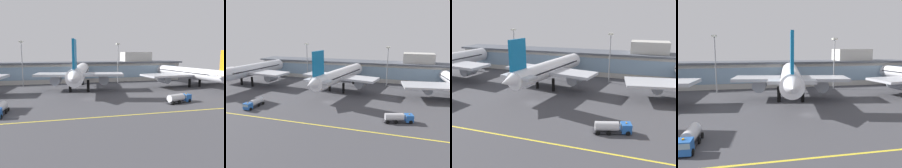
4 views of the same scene
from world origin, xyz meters
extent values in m
plane|color=#424247|center=(0.00, 0.00, 0.00)|extent=(180.00, 180.00, 0.00)
cube|color=yellow|center=(0.00, -22.00, 0.01)|extent=(144.00, 0.50, 0.01)
cube|color=beige|center=(0.00, 46.11, 4.93)|extent=(116.48, 12.00, 9.87)
cube|color=#84A3BC|center=(0.00, 40.06, 5.43)|extent=(111.83, 0.20, 6.32)
cube|color=#4C515B|center=(0.00, 46.11, 10.27)|extent=(119.48, 14.00, 0.80)
cube|color=beige|center=(34.95, 48.11, 12.87)|extent=(16.00, 10.00, 6.00)
cylinder|color=black|center=(-4.81, 14.98, 2.40)|extent=(1.10, 1.10, 4.81)
cylinder|color=black|center=(2.27, 13.65, 2.40)|extent=(1.10, 1.10, 4.81)
cylinder|color=black|center=(2.22, 32.89, 2.40)|extent=(1.10, 1.10, 4.81)
cylinder|color=white|center=(-0.67, 17.55, 7.51)|extent=(13.49, 41.48, 6.01)
cone|color=white|center=(3.46, 39.50, 7.51)|extent=(6.61, 6.37, 5.71)
cone|color=white|center=(-4.85, -4.71, 7.96)|extent=(6.24, 7.44, 5.11)
cube|color=#84A3BC|center=(2.82, 36.11, 8.56)|extent=(5.20, 4.96, 1.80)
cube|color=black|center=(-0.67, 17.55, 7.96)|extent=(12.33, 35.03, 0.48)
cube|color=#B7BAC1|center=(-0.67, 17.55, 6.76)|extent=(36.91, 16.28, 0.96)
cylinder|color=#999EA8|center=(-10.22, 20.84, 4.38)|extent=(5.12, 6.02, 4.20)
cylinder|color=#999EA8|center=(9.43, 17.15, 4.38)|extent=(5.12, 6.02, 4.20)
cube|color=#0F6BA8|center=(-4.00, -0.22, 15.32)|extent=(2.07, 7.40, 9.61)
cube|color=#B7BAC1|center=(-4.00, -0.22, 8.41)|extent=(12.06, 6.55, 0.77)
cylinder|color=black|center=(47.80, 36.79, 1.99)|extent=(1.10, 1.10, 3.98)
cone|color=white|center=(46.64, 44.13, 6.22)|extent=(5.37, 5.17, 4.73)
cube|color=#84A3BC|center=(47.18, 40.70, 7.09)|extent=(4.23, 4.03, 1.49)
cylinder|color=#999EA8|center=(37.64, 17.91, 3.63)|extent=(4.45, 6.91, 3.49)
cylinder|color=black|center=(-23.19, -17.57, 0.55)|extent=(0.35, 1.11, 1.10)
cylinder|color=black|center=(-22.99, -13.08, 0.55)|extent=(0.35, 1.11, 1.10)
cylinder|color=black|center=(-25.59, -12.97, 0.55)|extent=(0.35, 1.11, 1.10)
cylinder|color=black|center=(-22.89, -10.56, 0.55)|extent=(0.35, 1.11, 1.10)
cylinder|color=black|center=(-25.48, -10.45, 0.55)|extent=(0.35, 1.11, 1.10)
cube|color=#2D2D33|center=(-24.30, -13.20, 0.45)|extent=(2.66, 7.65, 0.30)
cube|color=#235BB2|center=(-24.47, -17.25, 1.40)|extent=(2.70, 2.45, 2.20)
cube|color=#84A3BC|center=(-24.47, -17.25, 1.88)|extent=(2.60, 2.54, 0.88)
cylinder|color=silver|center=(-24.28, -12.66, 1.75)|extent=(2.54, 5.67, 2.30)
cube|color=orange|center=(-24.47, -17.25, 2.62)|extent=(0.30, 0.40, 0.20)
cylinder|color=gray|center=(-25.08, 34.47, 10.10)|extent=(0.44, 0.44, 20.21)
cube|color=silver|center=(-25.08, 34.47, 20.56)|extent=(1.80, 1.80, 0.70)
cylinder|color=gray|center=(19.74, 32.10, 9.74)|extent=(0.44, 0.44, 19.48)
cube|color=silver|center=(19.74, 32.10, 19.83)|extent=(1.80, 1.80, 0.70)
camera|label=1|loc=(-9.77, -74.31, 16.03)|focal=35.64mm
camera|label=2|loc=(28.41, -78.51, 27.38)|focal=35.15mm
camera|label=3|loc=(33.47, -66.57, 27.40)|focal=39.22mm
camera|label=4|loc=(-15.17, -52.85, 16.22)|focal=36.85mm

